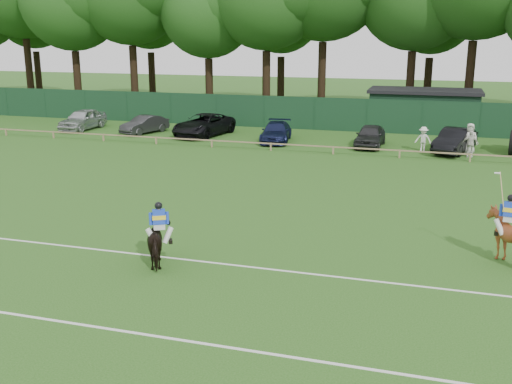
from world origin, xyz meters
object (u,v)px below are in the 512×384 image
at_px(horse_dark, 160,242).
at_px(estate_black, 455,141).
at_px(spectator_left, 423,139).
at_px(horse_chestnut, 507,236).
at_px(spectator_right, 470,139).
at_px(sedan_silver, 83,119).
at_px(suv_black, 204,125).
at_px(hatch_grey, 370,136).
at_px(utility_shed, 424,109).
at_px(spectator_mid, 470,144).
at_px(sedan_navy, 276,132).
at_px(sedan_grey, 145,125).

relative_size(horse_dark, estate_black, 0.39).
distance_m(horse_dark, spectator_left, 23.31).
height_order(horse_chestnut, spectator_right, spectator_right).
bearing_deg(estate_black, sedan_silver, -164.90).
height_order(horse_dark, spectator_right, spectator_right).
relative_size(horse_dark, suv_black, 0.32).
relative_size(sedan_silver, hatch_grey, 1.10).
xyz_separation_m(sedan_silver, hatch_grey, (22.03, -0.86, -0.07)).
relative_size(hatch_grey, utility_shed, 0.50).
bearing_deg(spectator_right, estate_black, 161.27).
distance_m(horse_dark, spectator_right, 24.29).
height_order(sedan_silver, spectator_mid, spectator_mid).
xyz_separation_m(horse_chestnut, suv_black, (-18.55, 20.22, -0.10)).
distance_m(estate_black, spectator_right, 0.93).
xyz_separation_m(horse_dark, estate_black, (9.54, 22.28, -0.00)).
bearing_deg(sedan_silver, spectator_mid, -3.51).
bearing_deg(sedan_navy, horse_chestnut, -64.28).
xyz_separation_m(hatch_grey, spectator_mid, (6.13, -1.64, 0.09)).
bearing_deg(spectator_left, horse_dark, -102.65).
bearing_deg(spectator_right, sedan_grey, 178.67).
bearing_deg(utility_shed, suv_black, -152.38).
height_order(estate_black, spectator_left, spectator_left).
bearing_deg(sedan_silver, hatch_grey, -0.67).
distance_m(hatch_grey, utility_shed, 9.40).
bearing_deg(spectator_left, sedan_silver, -177.07).
bearing_deg(suv_black, sedan_silver, -169.36).
relative_size(horse_chestnut, spectator_mid, 1.09).
distance_m(sedan_navy, estate_black, 11.67).
bearing_deg(sedan_grey, estate_black, 16.69).
distance_m(horse_chestnut, spectator_mid, 17.68).
height_order(horse_chestnut, spectator_left, horse_chestnut).
relative_size(horse_chestnut, sedan_silver, 0.38).
relative_size(suv_black, estate_black, 1.23).
bearing_deg(spectator_mid, sedan_silver, 172.55).
relative_size(horse_dark, spectator_right, 0.94).
bearing_deg(spectator_right, horse_chestnut, -86.59).
bearing_deg(sedan_silver, spectator_right, -1.76).
bearing_deg(suv_black, spectator_left, 4.50).
bearing_deg(horse_chestnut, sedan_silver, -28.36).
height_order(estate_black, spectator_right, spectator_right).
relative_size(horse_chestnut, spectator_right, 0.92).
xyz_separation_m(hatch_grey, estate_black, (5.28, -0.45, 0.04)).
bearing_deg(suv_black, hatch_grey, 6.19).
relative_size(horse_chestnut, estate_black, 0.39).
relative_size(estate_black, spectator_left, 2.91).
height_order(spectator_left, utility_shed, utility_shed).
bearing_deg(horse_dark, spectator_mid, -144.55).
height_order(horse_chestnut, sedan_silver, horse_chestnut).
distance_m(suv_black, spectator_left, 15.50).
distance_m(sedan_silver, spectator_mid, 28.28).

